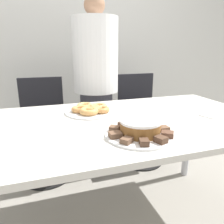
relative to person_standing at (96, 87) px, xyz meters
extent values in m
cube|color=silver|center=(-0.09, 0.80, 0.46)|extent=(8.00, 0.05, 2.60)
cube|color=silver|center=(-0.09, -0.78, -0.08)|extent=(1.84, 0.97, 0.03)
cylinder|color=silver|center=(0.77, -0.36, -0.47)|extent=(0.06, 0.06, 0.74)
cylinder|color=#383842|center=(0.00, 0.00, -0.44)|extent=(0.30, 0.30, 0.80)
cylinder|color=white|center=(0.00, 0.00, 0.27)|extent=(0.39, 0.39, 0.63)
sphere|color=#A87A5B|center=(0.00, 0.00, 0.68)|extent=(0.18, 0.18, 0.18)
cylinder|color=black|center=(-0.49, 0.01, -0.83)|extent=(0.44, 0.44, 0.01)
cylinder|color=#262626|center=(-0.49, 0.01, -0.60)|extent=(0.06, 0.06, 0.44)
cube|color=black|center=(-0.49, 0.01, -0.36)|extent=(0.46, 0.46, 0.04)
cube|color=black|center=(-0.48, 0.22, -0.13)|extent=(0.40, 0.05, 0.42)
cylinder|color=black|center=(0.49, 0.01, -0.83)|extent=(0.44, 0.44, 0.01)
cylinder|color=#262626|center=(0.49, 0.01, -0.60)|extent=(0.06, 0.06, 0.44)
cube|color=black|center=(0.49, 0.01, -0.36)|extent=(0.44, 0.44, 0.04)
cube|color=black|center=(0.49, 0.22, -0.13)|extent=(0.40, 0.03, 0.42)
cylinder|color=white|center=(-0.05, -1.04, -0.06)|extent=(0.33, 0.33, 0.01)
cylinder|color=white|center=(-0.18, -0.58, -0.06)|extent=(0.34, 0.34, 0.01)
cylinder|color=brown|center=(-0.05, -1.04, -0.03)|extent=(0.19, 0.19, 0.06)
cylinder|color=white|center=(-0.05, -1.04, 0.01)|extent=(0.19, 0.19, 0.01)
cube|color=#513828|center=(-0.09, -1.16, -0.04)|extent=(0.05, 0.05, 0.03)
cube|color=#513828|center=(-0.01, -1.16, -0.04)|extent=(0.06, 0.06, 0.03)
cube|color=brown|center=(0.05, -1.11, -0.04)|extent=(0.07, 0.07, 0.02)
cube|color=brown|center=(0.08, -1.03, -0.04)|extent=(0.05, 0.05, 0.02)
cube|color=brown|center=(0.05, -0.96, -0.04)|extent=(0.06, 0.06, 0.03)
cube|color=brown|center=(-0.01, -0.92, -0.04)|extent=(0.05, 0.06, 0.03)
cube|color=#513828|center=(-0.09, -0.92, -0.04)|extent=(0.05, 0.06, 0.02)
cube|color=brown|center=(-0.15, -0.97, -0.04)|extent=(0.06, 0.06, 0.03)
cube|color=brown|center=(-0.18, -1.04, -0.04)|extent=(0.06, 0.05, 0.02)
cube|color=brown|center=(-0.15, -1.11, -0.04)|extent=(0.06, 0.06, 0.02)
torus|color=#D18E4C|center=(-0.18, -0.58, -0.04)|extent=(0.12, 0.12, 0.03)
torus|color=#D18E4C|center=(-0.25, -0.57, -0.04)|extent=(0.11, 0.11, 0.03)
torus|color=tan|center=(-0.21, -0.64, -0.04)|extent=(0.12, 0.12, 0.04)
torus|color=#D18E4C|center=(-0.13, -0.63, -0.04)|extent=(0.11, 0.11, 0.03)
torus|color=#E5AD66|center=(-0.13, -0.55, -0.04)|extent=(0.12, 0.12, 0.03)
torus|color=#E5AD66|center=(-0.20, -0.49, -0.04)|extent=(0.11, 0.11, 0.03)
cube|color=white|center=(0.51, -0.88, -0.06)|extent=(0.15, 0.13, 0.01)
camera|label=1|loc=(-0.48, -1.91, 0.33)|focal=35.00mm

